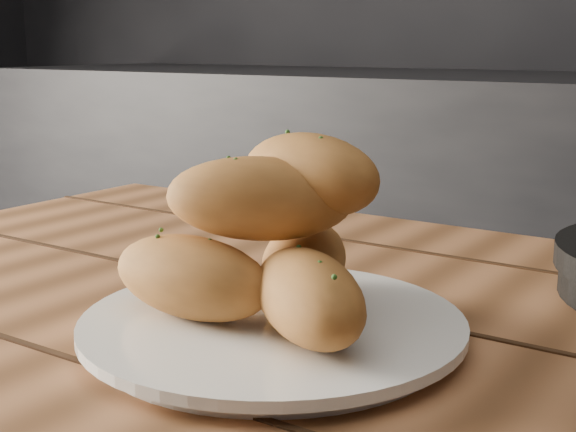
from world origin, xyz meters
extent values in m
cube|color=black|center=(0.00, 1.70, 0.45)|extent=(2.80, 0.60, 0.90)
cube|color=#9A6039|center=(0.25, 0.53, 0.73)|extent=(1.40, 0.87, 0.04)
cylinder|color=white|center=(0.11, 0.54, 0.76)|extent=(0.26, 0.26, 0.01)
cylinder|color=white|center=(0.11, 0.54, 0.76)|extent=(0.28, 0.28, 0.01)
ellipsoid|color=#A4652D|center=(0.06, 0.51, 0.80)|extent=(0.14, 0.07, 0.06)
ellipsoid|color=#A4652D|center=(0.16, 0.52, 0.80)|extent=(0.15, 0.13, 0.06)
ellipsoid|color=#A4652D|center=(0.11, 0.59, 0.80)|extent=(0.11, 0.15, 0.06)
ellipsoid|color=#A4652D|center=(0.10, 0.53, 0.86)|extent=(0.15, 0.11, 0.06)
ellipsoid|color=#A4652D|center=(0.13, 0.57, 0.87)|extent=(0.14, 0.09, 0.06)
camera|label=1|loc=(0.43, 0.09, 0.96)|focal=50.00mm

